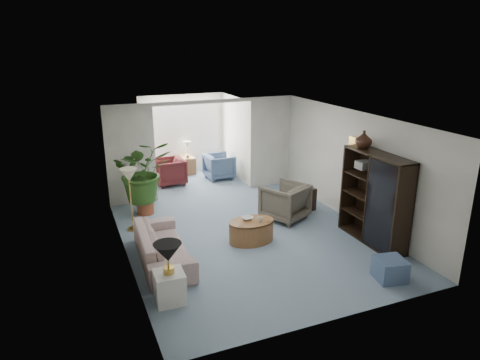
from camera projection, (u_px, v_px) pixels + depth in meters
name	position (u px, v px, depth m)	size (l,w,h in m)	color
floor	(251.00, 238.00, 9.07)	(6.00, 6.00, 0.00)	#7D91A6
sunroom_floor	(194.00, 182.00, 12.68)	(2.60, 2.60, 0.00)	#7D91A6
back_pier_left	(131.00, 155.00, 10.63)	(1.20, 0.12, 2.50)	white
back_pier_right	(270.00, 142.00, 12.01)	(1.20, 0.12, 2.50)	white
back_header	(204.00, 102.00, 10.95)	(2.60, 0.12, 0.10)	white
window_pane	(182.00, 128.00, 13.19)	(2.20, 0.02, 1.50)	white
window_blinds	(183.00, 128.00, 13.17)	(2.20, 0.02, 1.50)	white
framed_picture	(358.00, 149.00, 9.35)	(0.04, 0.50, 0.40)	beige
sofa	(163.00, 246.00, 8.07)	(2.13, 0.83, 0.62)	beige
end_table	(170.00, 287.00, 6.82)	(0.46, 0.46, 0.50)	silver
table_lamp	(168.00, 253.00, 6.64)	(0.44, 0.44, 0.30)	black
floor_lamp	(129.00, 175.00, 9.10)	(0.36, 0.36, 0.28)	beige
coffee_table	(251.00, 231.00, 8.88)	(0.95, 0.95, 0.45)	olive
coffee_bowl	(247.00, 218.00, 8.87)	(0.23, 0.23, 0.06)	silver
coffee_cup	(260.00, 219.00, 8.76)	(0.11, 0.11, 0.10)	beige
wingback_chair	(285.00, 202.00, 9.96)	(0.89, 0.91, 0.83)	#696252
side_table_dark	(304.00, 199.00, 10.52)	(0.46, 0.37, 0.55)	black
entertainment_cabinet	(375.00, 199.00, 8.68)	(0.44, 1.67, 1.85)	black
cabinet_urn	(364.00, 139.00, 8.78)	(0.34, 0.34, 0.35)	#321B10
ottoman	(390.00, 269.00, 7.47)	(0.48, 0.48, 0.38)	#4A6080
plant_pot	(145.00, 207.00, 10.33)	(0.40, 0.40, 0.32)	brown
house_plant	(143.00, 171.00, 10.05)	(1.33, 1.15, 1.47)	#2E581E
sunroom_chair_blue	(219.00, 166.00, 12.90)	(0.78, 0.80, 0.73)	#4A6080
sunroom_chair_maroon	(170.00, 172.00, 12.35)	(0.80, 0.83, 0.75)	#571D1E
sunroom_table	(188.00, 166.00, 13.32)	(0.42, 0.33, 0.52)	olive
shelf_clutter	(380.00, 189.00, 8.40)	(0.30, 1.12, 1.06)	#5E5B58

